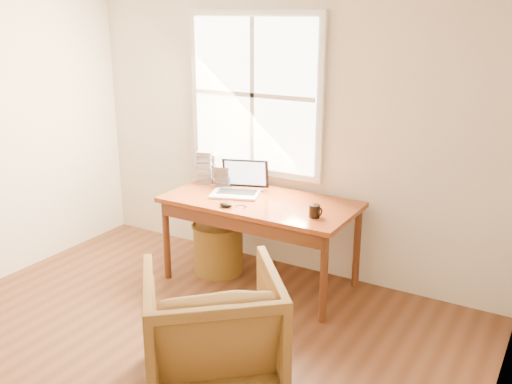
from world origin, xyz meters
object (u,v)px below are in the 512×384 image
Objects in this scene: desk at (260,202)px; wicker_stool at (218,248)px; cd_stack_a at (213,168)px; armchair at (213,327)px; laptop at (235,179)px; coffee_mug at (314,211)px.

wicker_stool is at bearing 180.00° from desk.
cd_stack_a is at bearing 129.36° from wicker_stool.
desk is at bearing -21.71° from cd_stack_a.
cd_stack_a reaches higher than wicker_stool.
armchair reaches higher than desk.
armchair is at bearing -83.08° from laptop.
coffee_mug is 0.37× the size of cd_stack_a.
cd_stack_a reaches higher than armchair.
coffee_mug reaches higher than armchair.
wicker_stool is at bearing 158.80° from laptop.
wicker_stool is at bearing 157.89° from coffee_mug.
desk is 1.92× the size of armchair.
cd_stack_a is (-0.40, 0.26, -0.01)m from laptop.
desk is at bearing -19.13° from laptop.
armchair is at bearing -55.99° from cd_stack_a.
laptop is at bearing -1.17° from wicker_stool.
laptop is 0.48m from cd_stack_a.
armchair is at bearing -57.10° from wicker_stool.
coffee_mug is (0.56, -0.15, 0.07)m from desk.
desk is 0.67m from wicker_stool.
desk is 1.46m from armchair.
wicker_stool is at bearing -50.64° from cd_stack_a.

